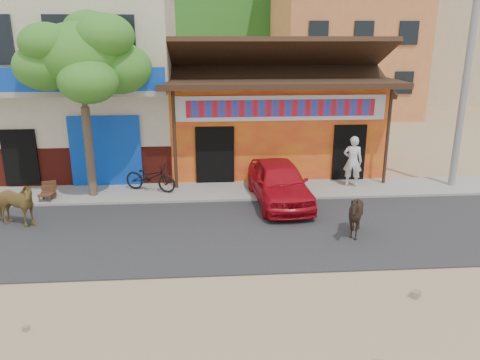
% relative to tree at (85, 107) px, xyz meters
% --- Properties ---
extents(ground, '(120.00, 120.00, 0.00)m').
position_rel_tree_xyz_m(ground, '(4.60, -5.80, -3.12)').
color(ground, '#9E825B').
rests_on(ground, ground).
extents(road, '(60.00, 5.00, 0.04)m').
position_rel_tree_xyz_m(road, '(4.60, -3.30, -3.10)').
color(road, '#28282B').
rests_on(road, ground).
extents(sidewalk, '(60.00, 2.00, 0.12)m').
position_rel_tree_xyz_m(sidewalk, '(4.60, 0.20, -3.06)').
color(sidewalk, gray).
rests_on(sidewalk, ground).
extents(dance_club, '(8.00, 6.00, 3.60)m').
position_rel_tree_xyz_m(dance_club, '(6.60, 4.20, -1.32)').
color(dance_club, orange).
rests_on(dance_club, ground).
extents(cafe_building, '(7.00, 6.00, 7.00)m').
position_rel_tree_xyz_m(cafe_building, '(-0.90, 4.20, 0.38)').
color(cafe_building, beige).
rests_on(cafe_building, ground).
extents(apartment_front, '(9.00, 9.00, 12.00)m').
position_rel_tree_xyz_m(apartment_front, '(13.60, 18.20, 2.88)').
color(apartment_front, '#CC723F').
rests_on(apartment_front, ground).
extents(apartment_rear, '(8.00, 8.00, 10.00)m').
position_rel_tree_xyz_m(apartment_rear, '(22.60, 24.20, 1.88)').
color(apartment_rear, tan).
rests_on(apartment_rear, ground).
extents(tree, '(3.00, 3.00, 6.00)m').
position_rel_tree_xyz_m(tree, '(0.00, 0.00, 0.00)').
color(tree, '#2D721E').
rests_on(tree, sidewalk).
extents(utility_pole, '(0.24, 0.24, 8.00)m').
position_rel_tree_xyz_m(utility_pole, '(12.80, 0.20, 1.00)').
color(utility_pole, gray).
rests_on(utility_pole, sidewalk).
extents(cow_tan, '(1.70, 1.16, 1.32)m').
position_rel_tree_xyz_m(cow_tan, '(-1.66, -2.43, -2.42)').
color(cow_tan, olive).
rests_on(cow_tan, road).
extents(cow_dark, '(1.46, 1.40, 1.26)m').
position_rel_tree_xyz_m(cow_dark, '(7.89, -3.90, -2.45)').
color(cow_dark, black).
rests_on(cow_dark, road).
extents(red_car, '(1.94, 4.22, 1.40)m').
position_rel_tree_xyz_m(red_car, '(6.24, -1.00, -2.38)').
color(red_car, '#B70D1A').
rests_on(red_car, road).
extents(scooter, '(2.01, 1.32, 1.00)m').
position_rel_tree_xyz_m(scooter, '(1.92, 0.30, -2.50)').
color(scooter, black).
rests_on(scooter, sidewalk).
extents(pedestrian, '(0.77, 0.63, 1.83)m').
position_rel_tree_xyz_m(pedestrian, '(9.10, 0.35, -2.08)').
color(pedestrian, silver).
rests_on(pedestrian, sidewalk).
extents(cafe_chair_left, '(0.55, 0.55, 0.99)m').
position_rel_tree_xyz_m(cafe_chair_left, '(-1.40, -0.17, -2.51)').
color(cafe_chair_left, '#482718').
rests_on(cafe_chair_left, sidewalk).
extents(cafe_chair_right, '(0.45, 0.45, 0.88)m').
position_rel_tree_xyz_m(cafe_chair_right, '(-1.40, -0.49, -2.56)').
color(cafe_chair_right, '#472A17').
rests_on(cafe_chair_right, sidewalk).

